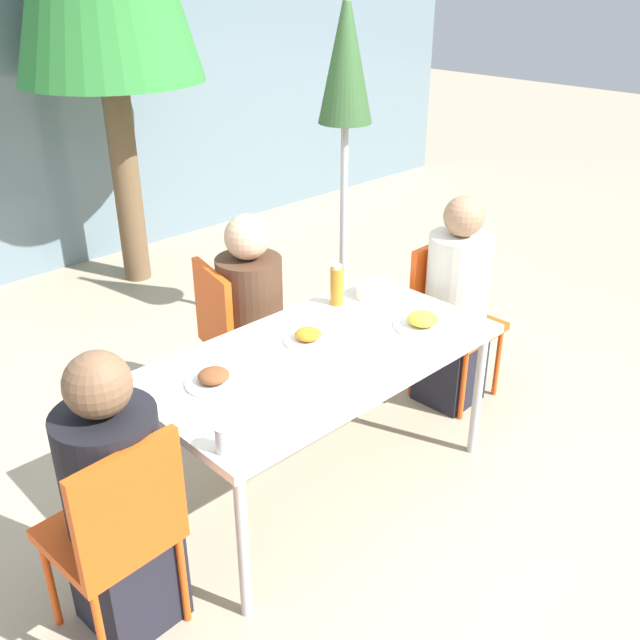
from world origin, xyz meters
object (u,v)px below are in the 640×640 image
person_right (455,309)px  closed_umbrella (346,85)px  chair_left (118,526)px  bottle (337,285)px  salad_bowl (374,290)px  drinking_cup (225,439)px  person_far (251,326)px  person_left (117,504)px  chair_far (233,330)px  chair_right (448,309)px

person_right → closed_umbrella: size_ratio=0.55×
chair_left → bottle: bearing=12.9°
salad_bowl → bottle: bearing=162.3°
person_right → drinking_cup: 1.80m
person_far → closed_umbrella: 1.49m
bottle → person_left: bearing=-166.5°
chair_far → closed_umbrella: bearing=115.8°
closed_umbrella → salad_bowl: (-0.56, -0.76, -0.85)m
person_far → salad_bowl: person_far is taller
person_left → person_right: person_right is taller
chair_right → bottle: (-0.70, 0.17, 0.30)m
person_right → salad_bowl: person_right is taller
person_left → drinking_cup: 0.45m
chair_left → salad_bowl: size_ratio=4.63×
chair_left → bottle: (1.47, 0.42, 0.30)m
chair_left → person_right: person_right is taller
person_left → chair_right: 2.13m
closed_umbrella → bottle: size_ratio=10.41×
chair_right → chair_far: 1.18m
chair_left → closed_umbrella: (2.23, 1.12, 1.08)m
person_left → salad_bowl: 1.66m
chair_left → bottle: 1.56m
chair_left → person_right: (2.12, 0.17, 0.04)m
drinking_cup → person_far: bearing=47.5°
person_far → bottle: (0.24, -0.38, 0.28)m
chair_left → closed_umbrella: size_ratio=0.41×
person_left → chair_right: (2.12, 0.17, -0.02)m
person_right → person_left: bearing=0.7°
person_left → person_right: size_ratio=0.96×
chair_far → drinking_cup: chair_far is taller
bottle → salad_bowl: bottle is taller
chair_left → drinking_cup: bearing=-24.5°
chair_left → person_far: bearing=30.0°
person_left → chair_right: bearing=1.5°
person_left → salad_bowl: size_ratio=5.98×
chair_right → person_far: person_far is taller
person_right → bottle: person_right is taller
chair_right → chair_far: size_ratio=1.00×
closed_umbrella → salad_bowl: bearing=-126.3°
closed_umbrella → bottle: closed_umbrella is taller
person_left → closed_umbrella: size_ratio=0.53×
chair_left → drinking_cup: (0.36, -0.14, 0.25)m
person_right → chair_far: 1.18m
chair_left → chair_right: (2.17, 0.26, 0.00)m
chair_left → closed_umbrella: bearing=23.6°
closed_umbrella → drinking_cup: bearing=-145.9°
chair_right → chair_left: bearing=4.9°
person_far → drinking_cup: 1.30m
chair_left → person_left: person_left is taller
salad_bowl → person_right: bearing=-22.6°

